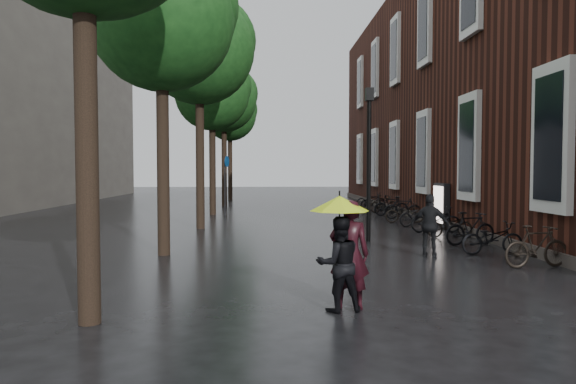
{
  "coord_description": "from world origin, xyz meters",
  "views": [
    {
      "loc": [
        -1.43,
        -6.51,
        2.25
      ],
      "look_at": [
        -0.91,
        5.3,
        1.73
      ],
      "focal_mm": 32.0,
      "sensor_mm": 36.0,
      "label": 1
    }
  ],
  "objects": [
    {
      "name": "lime_umbrella",
      "position": [
        -0.25,
        1.61,
        1.7
      ],
      "size": [
        0.96,
        0.96,
        1.43
      ],
      "rotation": [
        0.0,
        0.0,
        -0.13
      ],
      "color": "black",
      "rests_on": "ground"
    },
    {
      "name": "lamp_post",
      "position": [
        1.77,
        9.26,
        2.88
      ],
      "size": [
        0.24,
        0.24,
        4.75
      ],
      "rotation": [
        0.0,
        0.0,
        0.12
      ],
      "color": "black",
      "rests_on": "ground"
    },
    {
      "name": "street_trees",
      "position": [
        -3.99,
        15.91,
        6.34
      ],
      "size": [
        4.33,
        34.03,
        8.91
      ],
      "color": "black",
      "rests_on": "ground"
    },
    {
      "name": "cycle_sign",
      "position": [
        -3.36,
        18.55,
        1.92
      ],
      "size": [
        0.15,
        0.53,
        2.9
      ],
      "rotation": [
        0.0,
        0.0,
        -0.32
      ],
      "color": "#262628",
      "rests_on": "ground"
    },
    {
      "name": "pedestrian_walking",
      "position": [
        2.79,
        6.41,
        0.81
      ],
      "size": [
        1.03,
        0.74,
        1.62
      ],
      "primitive_type": "imported",
      "rotation": [
        0.0,
        0.0,
        2.73
      ],
      "color": "black",
      "rests_on": "ground"
    },
    {
      "name": "person_black",
      "position": [
        -0.28,
        1.49,
        0.76
      ],
      "size": [
        0.82,
        0.68,
        1.51
      ],
      "primitive_type": "imported",
      "rotation": [
        0.0,
        0.0,
        3.3
      ],
      "color": "black",
      "rests_on": "ground"
    },
    {
      "name": "ground",
      "position": [
        0.0,
        0.0,
        0.0
      ],
      "size": [
        120.0,
        120.0,
        0.0
      ],
      "primitive_type": "plane",
      "color": "black"
    },
    {
      "name": "brick_building",
      "position": [
        10.47,
        19.46,
        5.99
      ],
      "size": [
        10.2,
        33.2,
        12.0
      ],
      "color": "#38160F",
      "rests_on": "ground"
    },
    {
      "name": "ad_lightbox",
      "position": [
        5.32,
        12.87,
        0.86
      ],
      "size": [
        0.26,
        1.14,
        1.71
      ],
      "rotation": [
        0.0,
        0.0,
        0.02
      ],
      "color": "black",
      "rests_on": "ground"
    },
    {
      "name": "parked_bicycles",
      "position": [
        4.63,
        13.89,
        0.46
      ],
      "size": [
        2.06,
        18.95,
        1.0
      ],
      "color": "black",
      "rests_on": "ground"
    },
    {
      "name": "person_burgundy",
      "position": [
        -0.08,
        1.65,
        0.88
      ],
      "size": [
        0.7,
        0.52,
        1.76
      ],
      "primitive_type": "imported",
      "rotation": [
        0.0,
        0.0,
        2.98
      ],
      "color": "black",
      "rests_on": "ground"
    }
  ]
}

